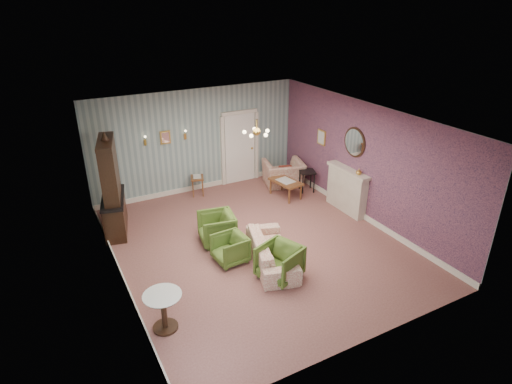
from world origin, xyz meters
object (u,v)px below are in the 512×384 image
olive_chair_b (230,248)px  dresser (111,184)px  olive_chair_c (217,227)px  pedestal_table (164,312)px  wingback_chair (284,169)px  olive_chair_a (279,261)px  coffee_table (285,189)px  sofa_chintz (272,247)px  fireplace (347,190)px  side_table_black (307,181)px

olive_chair_b → dresser: size_ratio=0.28×
olive_chair_c → pedestal_table: olive_chair_c is taller
wingback_chair → dresser: dresser is taller
olive_chair_a → coffee_table: bearing=125.2°
olive_chair_b → sofa_chintz: size_ratio=0.34×
olive_chair_c → sofa_chintz: size_ratio=0.40×
olive_chair_c → coffee_table: (2.66, 1.33, -0.15)m
olive_chair_c → dresser: size_ratio=0.33×
olive_chair_c → coffee_table: olive_chair_c is taller
olive_chair_b → fireplace: bearing=97.6°
side_table_black → pedestal_table: bearing=-146.3°
coffee_table → pedestal_table: size_ratio=1.34×
dresser → fireplace: bearing=-4.4°
side_table_black → fireplace: bearing=-81.9°
olive_chair_a → wingback_chair: wingback_chair is taller
dresser → olive_chair_a: bearing=-41.4°
fireplace → pedestal_table: size_ratio=1.98×
olive_chair_b → olive_chair_c: 0.86m
pedestal_table → wingback_chair: bearing=40.6°
side_table_black → olive_chair_c: bearing=-158.1°
olive_chair_a → pedestal_table: (-2.46, -0.34, -0.03)m
olive_chair_c → coffee_table: size_ratio=0.83×
olive_chair_c → side_table_black: size_ratio=1.26×
fireplace → pedestal_table: bearing=-159.6°
olive_chair_a → coffee_table: size_ratio=0.82×
side_table_black → pedestal_table: pedestal_table is taller
wingback_chair → dresser: (-4.95, -0.43, 0.72)m
olive_chair_a → sofa_chintz: 0.54m
dresser → side_table_black: size_ratio=3.87×
sofa_chintz → pedestal_table: size_ratio=2.75×
dresser → coffee_table: size_ratio=2.54×
sofa_chintz → fireplace: 3.16m
coffee_table → side_table_black: size_ratio=1.53×
wingback_chair → pedestal_table: size_ratio=1.58×
pedestal_table → fireplace: bearing=20.4°
olive_chair_a → side_table_black: bearing=117.2°
dresser → fireplace: 5.82m
olive_chair_b → side_table_black: (3.47, 2.22, -0.02)m
sofa_chintz → olive_chair_c: bearing=44.6°
olive_chair_a → dresser: size_ratio=0.32×
olive_chair_c → dresser: (-1.90, 1.64, 0.81)m
olive_chair_a → sofa_chintz: (0.13, 0.53, -0.01)m
coffee_table → pedestal_table: 5.76m
pedestal_table → sofa_chintz: bearing=18.5°
coffee_table → wingback_chair: bearing=62.3°
dresser → pedestal_table: size_ratio=3.41×
wingback_chair → side_table_black: size_ratio=1.79×
olive_chair_b → pedestal_table: bearing=-58.0°
dresser → olive_chair_c: bearing=-27.4°
coffee_table → dresser: bearing=176.2°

